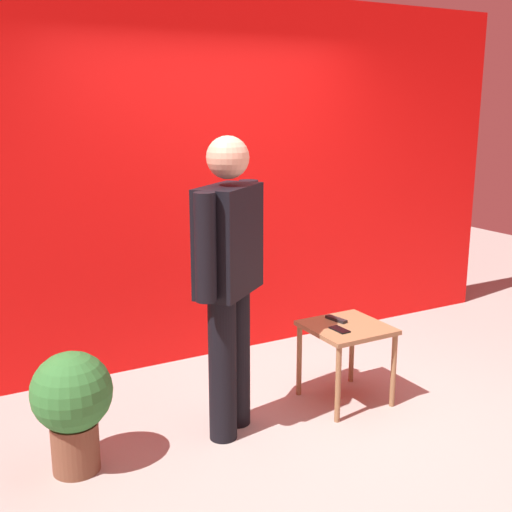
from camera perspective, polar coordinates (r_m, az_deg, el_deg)
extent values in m
plane|color=#9E9991|center=(4.17, 6.02, -15.06)|extent=(12.00, 12.00, 0.00)
cube|color=red|center=(5.04, -3.75, 6.64)|extent=(5.56, 0.12, 2.79)
cylinder|color=black|center=(3.89, -2.97, -9.92)|extent=(0.23, 0.23, 0.89)
cylinder|color=black|center=(4.06, -1.72, -8.87)|extent=(0.23, 0.23, 0.89)
cube|color=black|center=(3.74, -2.44, 1.41)|extent=(0.53, 0.49, 0.63)
cube|color=red|center=(3.79, -4.16, 2.03)|extent=(0.11, 0.09, 0.53)
cube|color=silver|center=(3.80, -4.25, 1.75)|extent=(0.04, 0.04, 0.48)
cylinder|color=black|center=(3.48, -4.48, 0.73)|extent=(0.17, 0.17, 0.60)
cylinder|color=black|center=(4.01, -0.66, 2.44)|extent=(0.17, 0.17, 0.60)
sphere|color=tan|center=(3.68, -2.51, 8.67)|extent=(0.24, 0.24, 0.24)
cube|color=olive|center=(4.37, 7.99, -6.26)|extent=(0.51, 0.51, 0.03)
cylinder|color=olive|center=(4.18, 7.24, -11.17)|extent=(0.04, 0.04, 0.51)
cylinder|color=olive|center=(4.44, 12.02, -9.84)|extent=(0.04, 0.04, 0.51)
cylinder|color=olive|center=(4.52, 3.83, -9.15)|extent=(0.04, 0.04, 0.51)
cylinder|color=olive|center=(4.76, 8.44, -8.06)|extent=(0.04, 0.04, 0.51)
cube|color=black|center=(4.27, 7.38, -6.45)|extent=(0.08, 0.15, 0.01)
cube|color=black|center=(4.45, 7.08, -5.54)|extent=(0.07, 0.18, 0.02)
cylinder|color=brown|center=(3.83, -15.62, -15.88)|extent=(0.26, 0.26, 0.28)
sphere|color=#2D7233|center=(3.69, -15.94, -11.43)|extent=(0.44, 0.44, 0.44)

